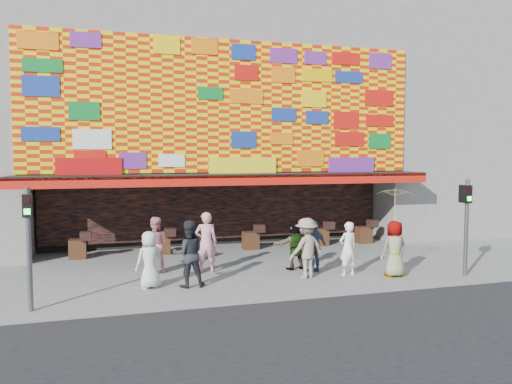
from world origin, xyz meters
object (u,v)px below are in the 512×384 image
(ped_b, at_px, (206,242))
(ped_e, at_px, (314,246))
(ped_h, at_px, (348,249))
(ped_i, at_px, (155,244))
(signal_right, at_px, (467,216))
(ped_d, at_px, (306,248))
(parasol, at_px, (395,205))
(ped_f, at_px, (296,245))
(ped_a, at_px, (150,260))
(ped_g, at_px, (395,249))
(signal_left, at_px, (29,235))
(ped_c, at_px, (188,254))

(ped_b, distance_m, ped_e, 3.46)
(ped_h, bearing_deg, ped_i, -29.71)
(signal_right, distance_m, ped_d, 5.04)
(ped_e, relative_size, parasol, 0.84)
(ped_f, bearing_deg, parasol, 135.74)
(ped_a, relative_size, ped_h, 0.96)
(ped_b, xyz_separation_m, ped_h, (4.17, -1.64, -0.13))
(signal_right, bearing_deg, ped_a, 172.16)
(ped_e, height_order, ped_i, ped_i)
(ped_b, xyz_separation_m, ped_d, (2.80, -1.59, -0.05))
(ped_e, xyz_separation_m, ped_i, (-4.89, 1.48, 0.05))
(signal_right, bearing_deg, ped_f, 153.54)
(ped_a, bearing_deg, signal_right, 151.75)
(ped_g, xyz_separation_m, ped_i, (-7.03, 2.70, 0.02))
(ped_g, bearing_deg, ped_i, -23.01)
(ped_f, bearing_deg, ped_h, 126.99)
(signal_left, distance_m, parasol, 10.27)
(ped_c, height_order, ped_h, ped_c)
(ped_d, xyz_separation_m, ped_e, (0.51, 0.59, -0.09))
(ped_i, bearing_deg, ped_f, -178.71)
(signal_left, relative_size, ped_i, 1.69)
(ped_a, bearing_deg, ped_g, 153.72)
(ped_a, xyz_separation_m, ped_h, (6.05, -0.18, 0.03))
(ped_a, distance_m, ped_c, 1.09)
(ped_c, xyz_separation_m, ped_i, (-0.76, 2.11, -0.06))
(ped_d, height_order, ped_e, ped_d)
(ped_c, distance_m, ped_d, 3.61)
(ped_g, relative_size, ped_i, 0.98)
(signal_right, distance_m, ped_f, 5.37)
(ped_e, xyz_separation_m, ped_g, (2.15, -1.22, 0.03))
(ped_f, xyz_separation_m, ped_i, (-4.47, 0.91, 0.08))
(ped_h, distance_m, ped_i, 6.12)
(ped_g, distance_m, parasol, 1.36)
(ped_e, relative_size, ped_g, 0.96)
(signal_left, distance_m, ped_g, 10.31)
(ped_c, bearing_deg, ped_f, -162.86)
(ped_b, relative_size, ped_g, 1.12)
(signal_right, xyz_separation_m, ped_a, (-9.49, 1.31, -1.05))
(signal_left, xyz_separation_m, ped_g, (10.25, 0.55, -0.99))
(signal_left, height_order, parasol, signal_left)
(ped_f, height_order, ped_i, ped_i)
(ped_b, xyz_separation_m, parasol, (5.46, -2.21, 1.25))
(ped_a, height_order, ped_h, ped_h)
(ped_i, bearing_deg, ped_h, 172.47)
(ped_b, bearing_deg, signal_right, 171.77)
(ped_f, bearing_deg, signal_left, 7.68)
(parasol, bearing_deg, signal_right, -14.41)
(signal_right, height_order, ped_i, signal_right)
(ped_g, bearing_deg, signal_left, 1.06)
(signal_left, distance_m, ped_b, 5.60)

